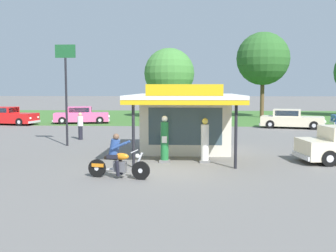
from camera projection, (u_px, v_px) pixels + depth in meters
The scene contains 14 objects.
ground_plane at pixel (164, 169), 15.93m from camera, with size 300.00×300.00×0.00m, color slate.
grass_verge_strip at pixel (182, 116), 45.76m from camera, with size 120.00×24.00×0.01m, color #3D6B2D.
service_station_kiosk at pixel (186, 119), 20.10m from camera, with size 4.93×6.91×3.30m.
gas_pump_nearside at pixel (165, 141), 17.34m from camera, with size 0.44×0.44×1.98m.
gas_pump_offside at pixel (205, 142), 17.25m from camera, with size 0.44×0.44×1.89m.
motorcycle_with_rider at pixel (117, 160), 14.22m from camera, with size 2.24×0.78×1.58m.
parked_car_back_row_left at pixel (185, 117), 34.23m from camera, with size 5.37×3.09×1.54m.
parked_car_back_row_centre at pixel (291, 119), 32.29m from camera, with size 5.24×3.09×1.49m.
parked_car_back_row_centre_right at pixel (81, 116), 36.76m from camera, with size 5.24×2.88×1.51m.
parked_car_back_row_far_left at pixel (6, 116), 35.39m from camera, with size 5.56×2.73×1.54m.
bystander_admiring_sedan at pixel (80, 125), 24.97m from camera, with size 0.34×0.34×1.67m.
tree_oak_centre at pixel (169, 73), 43.57m from camera, with size 5.37×5.37×7.43m.
tree_oak_far_left at pixel (263, 59), 43.77m from camera, with size 5.68×5.68×9.16m.
roadside_pole_sign at pixel (66, 78), 22.04m from camera, with size 1.10×0.12×5.48m.
Camera 1 is at (1.02, -15.68, 3.14)m, focal length 43.62 mm.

